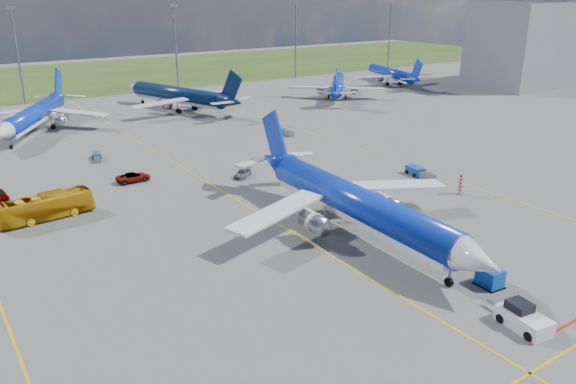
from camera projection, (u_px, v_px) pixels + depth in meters
ground at (350, 267)px, 55.80m from camera, size 400.00×400.00×0.00m
grass_strip at (35, 80)px, 172.68m from camera, size 400.00×80.00×0.01m
taxiway_lines at (221, 190)px, 77.47m from camera, size 60.25×160.00×0.02m
floodlight_masts at (102, 47)px, 142.56m from camera, size 202.20×0.50×22.70m
terminal_building at (537, 38)px, 161.54m from camera, size 42.00×22.00×26.00m
warning_post at (461, 184)px, 75.26m from camera, size 0.50×0.50×3.00m
bg_jet_nnw at (37, 132)px, 109.22m from camera, size 43.95×47.26×9.93m
bg_jet_n at (179, 110)px, 129.28m from camera, size 40.60×46.59×10.28m
bg_jet_ne at (337, 97)px, 145.58m from camera, size 42.38×43.24×9.02m
bg_jet_ene at (390, 84)px, 166.18m from camera, size 33.61×39.11×8.76m
main_airliner at (356, 235)px, 63.14m from camera, size 33.19×42.64×10.84m
pushback_tug at (523, 318)px, 45.52m from camera, size 2.79×6.14×2.05m
uld_container at (490, 277)px, 51.92m from camera, size 1.89×2.28×1.72m
apron_bus at (45, 207)px, 67.01m from camera, size 11.36×3.76×3.10m
service_car_a at (0, 194)px, 73.82m from camera, size 1.91×3.88×1.27m
service_car_b at (133, 177)px, 80.55m from camera, size 4.91×2.36×1.35m
service_car_c at (243, 173)px, 82.66m from camera, size 4.13×3.72×1.15m
baggage_tug_w at (419, 173)px, 82.75m from camera, size 2.31×5.70×1.24m
baggage_tug_c at (97, 157)px, 91.29m from camera, size 2.08×4.39×0.95m
baggage_tug_e at (282, 132)px, 107.15m from camera, size 2.36×5.24×1.14m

